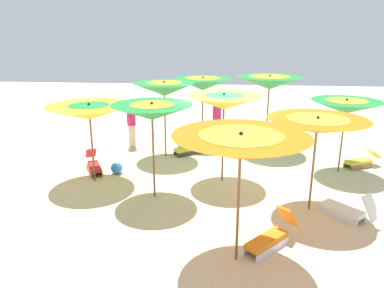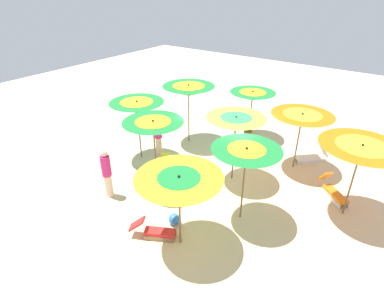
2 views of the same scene
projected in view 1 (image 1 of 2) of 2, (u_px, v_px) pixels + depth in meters
ground at (223, 176)px, 10.56m from camera, size 36.67×36.67×0.04m
beach_umbrella_0 at (203, 84)px, 13.19m from camera, size 2.02×2.02×2.39m
beach_umbrella_1 at (164, 89)px, 11.56m from camera, size 1.92×1.92×2.46m
beach_umbrella_2 at (89, 112)px, 9.66m from camera, size 2.17×2.17×2.17m
beach_umbrella_3 at (269, 83)px, 12.25m from camera, size 2.13×2.13×2.56m
beach_umbrella_4 at (224, 102)px, 9.60m from camera, size 1.94×1.94×2.42m
beach_umbrella_5 at (152, 112)px, 8.61m from camera, size 1.90×1.90×2.38m
beach_umbrella_6 at (346, 107)px, 10.33m from camera, size 1.93×1.93×2.16m
beach_umbrella_7 at (317, 126)px, 8.02m from camera, size 2.16×2.16×2.21m
beach_umbrella_8 at (241, 147)px, 6.10m from camera, size 2.28×2.28×2.40m
lounger_0 at (348, 210)px, 8.09m from camera, size 1.07×1.12×0.72m
lounger_1 at (270, 237)px, 7.05m from camera, size 1.12×1.20×0.70m
lounger_2 at (191, 148)px, 12.38m from camera, size 1.20×1.00×0.59m
lounger_3 at (94, 165)px, 10.81m from camera, size 0.87×1.28×0.60m
lounger_4 at (361, 161)px, 11.17m from camera, size 1.19×0.82×0.51m
beachgoer_0 at (217, 121)px, 13.04m from camera, size 0.30×0.30×1.72m
beachgoer_1 at (131, 122)px, 12.90m from camera, size 0.30×0.30×1.70m
beach_ball at (117, 168)px, 10.67m from camera, size 0.34×0.34×0.34m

